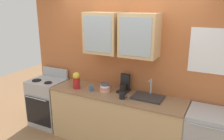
% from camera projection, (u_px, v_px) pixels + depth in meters
% --- Properties ---
extents(back_wall_unit, '(3.77, 0.46, 2.51)m').
position_uv_depth(back_wall_unit, '(125.00, 61.00, 3.88)').
color(back_wall_unit, '#B76638').
rests_on(back_wall_unit, ground_plane).
extents(counter, '(2.27, 0.63, 0.91)m').
position_uv_depth(counter, '(116.00, 119.00, 3.88)').
color(counter, tan).
rests_on(counter, ground_plane).
extents(stove_range, '(0.64, 0.61, 1.09)m').
position_uv_depth(stove_range, '(48.00, 102.00, 4.54)').
color(stove_range, '#ADAFB5').
rests_on(stove_range, ground_plane).
extents(sink_faucet, '(0.47, 0.32, 0.28)m').
position_uv_depth(sink_faucet, '(148.00, 97.00, 3.58)').
color(sink_faucet, '#2D2D30').
rests_on(sink_faucet, counter).
extents(bowl_stack, '(0.18, 0.18, 0.15)m').
position_uv_depth(bowl_stack, '(105.00, 88.00, 3.84)').
color(bowl_stack, '#E0AD7F').
rests_on(bowl_stack, counter).
extents(vase, '(0.12, 0.12, 0.29)m').
position_uv_depth(vase, '(76.00, 80.00, 3.97)').
color(vase, '#B21E1E').
rests_on(vase, counter).
extents(cup_near_sink, '(0.13, 0.09, 0.10)m').
position_uv_depth(cup_near_sink, '(122.00, 96.00, 3.55)').
color(cup_near_sink, black).
rests_on(cup_near_sink, counter).
extents(cup_near_bowls, '(0.10, 0.06, 0.08)m').
position_uv_depth(cup_near_bowls, '(91.00, 88.00, 3.88)').
color(cup_near_bowls, '#38608C').
rests_on(cup_near_bowls, counter).
extents(coffee_maker, '(0.17, 0.20, 0.29)m').
position_uv_depth(coffee_maker, '(124.00, 85.00, 3.84)').
color(coffee_maker, black).
rests_on(coffee_maker, counter).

